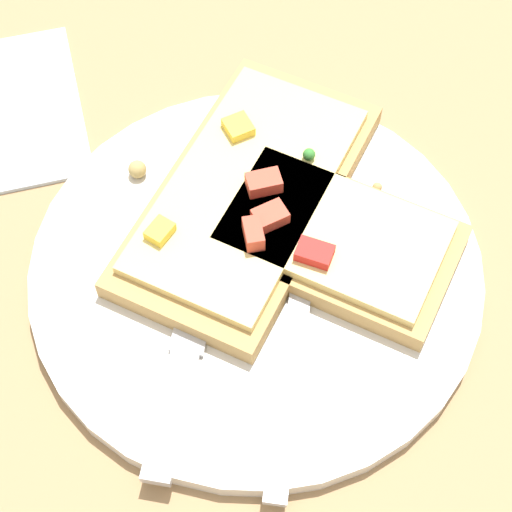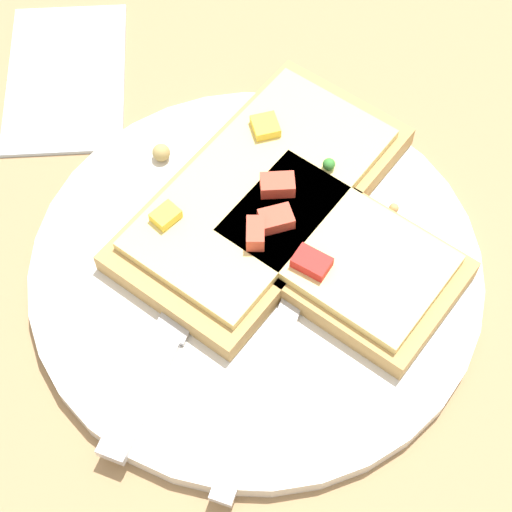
{
  "view_description": "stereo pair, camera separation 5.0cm",
  "coord_description": "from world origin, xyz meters",
  "px_view_note": "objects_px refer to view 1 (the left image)",
  "views": [
    {
      "loc": [
        0.25,
        -0.06,
        0.45
      ],
      "look_at": [
        0.0,
        0.0,
        0.02
      ],
      "focal_mm": 60.0,
      "sensor_mm": 36.0,
      "label": 1
    },
    {
      "loc": [
        0.26,
        -0.02,
        0.45
      ],
      "look_at": [
        0.0,
        0.0,
        0.02
      ],
      "focal_mm": 60.0,
      "sensor_mm": 36.0,
      "label": 2
    }
  ],
  "objects_px": {
    "fork": "(301,287)",
    "napkin": "(20,107)",
    "plate": "(256,270)",
    "pizza_slice_main": "(248,195)",
    "pizza_slice_corner": "(333,241)",
    "knife": "(189,341)"
  },
  "relations": [
    {
      "from": "pizza_slice_main",
      "to": "pizza_slice_corner",
      "type": "height_order",
      "value": "pizza_slice_corner"
    },
    {
      "from": "knife",
      "to": "napkin",
      "type": "xyz_separation_m",
      "value": [
        -0.21,
        -0.07,
        -0.01
      ]
    },
    {
      "from": "fork",
      "to": "pizza_slice_main",
      "type": "relative_size",
      "value": 1.03
    },
    {
      "from": "knife",
      "to": "pizza_slice_corner",
      "type": "height_order",
      "value": "pizza_slice_corner"
    },
    {
      "from": "plate",
      "to": "knife",
      "type": "bearing_deg",
      "value": -51.13
    },
    {
      "from": "fork",
      "to": "napkin",
      "type": "distance_m",
      "value": 0.24
    },
    {
      "from": "plate",
      "to": "knife",
      "type": "height_order",
      "value": "knife"
    },
    {
      "from": "plate",
      "to": "pizza_slice_main",
      "type": "xyz_separation_m",
      "value": [
        -0.04,
        0.01,
        0.02
      ]
    },
    {
      "from": "pizza_slice_main",
      "to": "fork",
      "type": "bearing_deg",
      "value": 53.18
    },
    {
      "from": "knife",
      "to": "pizza_slice_main",
      "type": "distance_m",
      "value": 0.1
    },
    {
      "from": "knife",
      "to": "pizza_slice_main",
      "type": "height_order",
      "value": "pizza_slice_main"
    },
    {
      "from": "pizza_slice_main",
      "to": "pizza_slice_corner",
      "type": "xyz_separation_m",
      "value": [
        0.05,
        0.04,
        0.0
      ]
    },
    {
      "from": "plate",
      "to": "knife",
      "type": "distance_m",
      "value": 0.06
    },
    {
      "from": "plate",
      "to": "napkin",
      "type": "height_order",
      "value": "plate"
    },
    {
      "from": "fork",
      "to": "napkin",
      "type": "xyz_separation_m",
      "value": [
        -0.19,
        -0.14,
        -0.01
      ]
    },
    {
      "from": "knife",
      "to": "pizza_slice_corner",
      "type": "xyz_separation_m",
      "value": [
        -0.04,
        0.1,
        0.01
      ]
    },
    {
      "from": "plate",
      "to": "pizza_slice_corner",
      "type": "height_order",
      "value": "pizza_slice_corner"
    },
    {
      "from": "plate",
      "to": "napkin",
      "type": "xyz_separation_m",
      "value": [
        -0.17,
        -0.12,
        -0.0
      ]
    },
    {
      "from": "plate",
      "to": "fork",
      "type": "relative_size",
      "value": 1.24
    },
    {
      "from": "pizza_slice_corner",
      "to": "napkin",
      "type": "distance_m",
      "value": 0.24
    },
    {
      "from": "pizza_slice_main",
      "to": "napkin",
      "type": "bearing_deg",
      "value": -93.01
    },
    {
      "from": "plate",
      "to": "pizza_slice_corner",
      "type": "xyz_separation_m",
      "value": [
        0.0,
        0.05,
        0.02
      ]
    }
  ]
}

